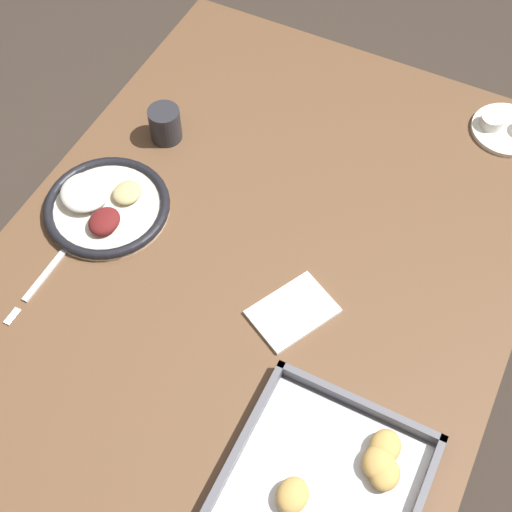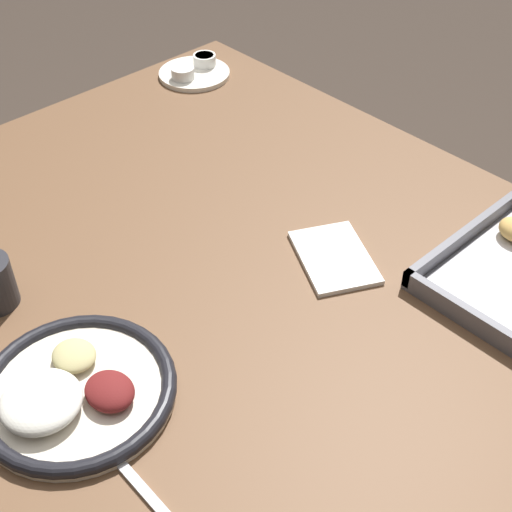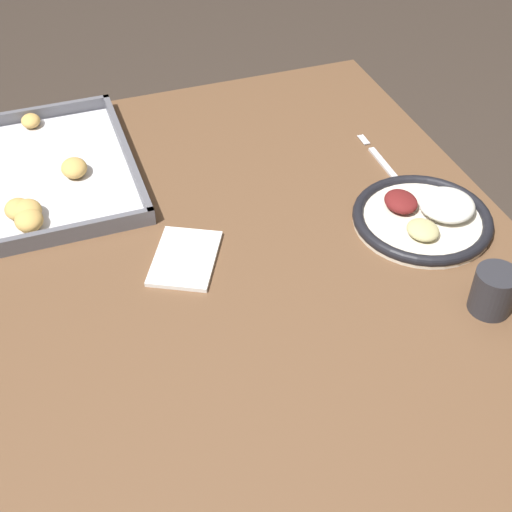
{
  "view_description": "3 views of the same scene",
  "coord_description": "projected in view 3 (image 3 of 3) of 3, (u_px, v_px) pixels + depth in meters",
  "views": [
    {
      "loc": [
        0.65,
        0.32,
        1.84
      ],
      "look_at": [
        0.01,
        0.0,
        0.74
      ],
      "focal_mm": 50.0,
      "sensor_mm": 36.0,
      "label": 1
    },
    {
      "loc": [
        0.58,
        -0.54,
        1.43
      ],
      "look_at": [
        0.01,
        0.0,
        0.74
      ],
      "focal_mm": 50.0,
      "sensor_mm": 36.0,
      "label": 2
    },
    {
      "loc": [
        -0.81,
        0.29,
        1.52
      ],
      "look_at": [
        0.01,
        0.0,
        0.74
      ],
      "focal_mm": 50.0,
      "sensor_mm": 36.0,
      "label": 3
    }
  ],
  "objects": [
    {
      "name": "napkin",
      "position": [
        185.0,
        258.0,
        1.2
      ],
      "size": [
        0.18,
        0.16,
        0.01
      ],
      "color": "white",
      "rests_on": "dining_table"
    },
    {
      "name": "dining_table",
      "position": [
        257.0,
        310.0,
        1.24
      ],
      "size": [
        1.28,
        0.95,
        0.71
      ],
      "color": "brown",
      "rests_on": "ground_plane"
    },
    {
      "name": "fork",
      "position": [
        387.0,
        168.0,
        1.4
      ],
      "size": [
        0.23,
        0.02,
        0.0
      ],
      "rotation": [
        0.0,
        0.0,
        -0.01
      ],
      "color": "silver",
      "rests_on": "dining_table"
    },
    {
      "name": "ground_plane",
      "position": [
        257.0,
        494.0,
        1.66
      ],
      "size": [
        8.0,
        8.0,
        0.0
      ],
      "primitive_type": "plane",
      "color": "#382D26"
    },
    {
      "name": "drinking_cup",
      "position": [
        493.0,
        291.0,
        1.09
      ],
      "size": [
        0.07,
        0.07,
        0.08
      ],
      "color": "#28282D",
      "rests_on": "dining_table"
    },
    {
      "name": "dinner_plate",
      "position": [
        425.0,
        217.0,
        1.27
      ],
      "size": [
        0.25,
        0.25,
        0.05
      ],
      "color": "beige",
      "rests_on": "dining_table"
    },
    {
      "name": "baking_tray",
      "position": [
        51.0,
        175.0,
        1.37
      ],
      "size": [
        0.43,
        0.3,
        0.04
      ],
      "color": "#595960",
      "rests_on": "dining_table"
    }
  ]
}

